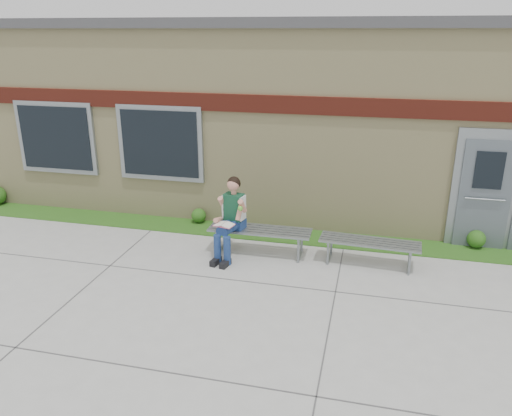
# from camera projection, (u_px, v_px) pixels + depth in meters

# --- Properties ---
(ground) EXTENTS (80.00, 80.00, 0.00)m
(ground) POSITION_uv_depth(u_px,v_px,m) (268.00, 300.00, 7.78)
(ground) COLOR #9E9E99
(ground) RESTS_ON ground
(grass_strip) EXTENTS (16.00, 0.80, 0.02)m
(grass_strip) POSITION_uv_depth(u_px,v_px,m) (295.00, 236.00, 10.15)
(grass_strip) COLOR #1B5416
(grass_strip) RESTS_ON ground
(school_building) EXTENTS (16.20, 6.22, 4.20)m
(school_building) POSITION_uv_depth(u_px,v_px,m) (319.00, 108.00, 12.55)
(school_building) COLOR beige
(school_building) RESTS_ON ground
(bench_left) EXTENTS (1.91, 0.54, 0.49)m
(bench_left) POSITION_uv_depth(u_px,v_px,m) (260.00, 235.00, 9.27)
(bench_left) COLOR gray
(bench_left) RESTS_ON ground
(bench_right) EXTENTS (1.78, 0.60, 0.46)m
(bench_right) POSITION_uv_depth(u_px,v_px,m) (369.00, 246.00, 8.84)
(bench_right) COLOR gray
(bench_right) RESTS_ON ground
(girl) EXTENTS (0.55, 0.94, 1.49)m
(girl) POSITION_uv_depth(u_px,v_px,m) (231.00, 217.00, 9.05)
(girl) COLOR navy
(girl) RESTS_ON ground
(shrub_mid) EXTENTS (0.31, 0.31, 0.31)m
(shrub_mid) POSITION_uv_depth(u_px,v_px,m) (199.00, 216.00, 10.80)
(shrub_mid) COLOR #1B5416
(shrub_mid) RESTS_ON grass_strip
(shrub_east) EXTENTS (0.35, 0.35, 0.35)m
(shrub_east) POSITION_uv_depth(u_px,v_px,m) (476.00, 239.00, 9.56)
(shrub_east) COLOR #1B5416
(shrub_east) RESTS_ON grass_strip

